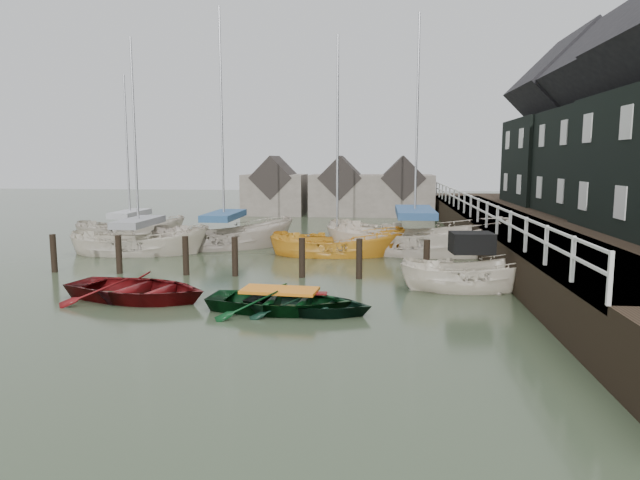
# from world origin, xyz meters

# --- Properties ---
(ground) EXTENTS (120.00, 120.00, 0.00)m
(ground) POSITION_xyz_m (0.00, 0.00, 0.00)
(ground) COLOR #303A25
(ground) RESTS_ON ground
(pier) EXTENTS (3.04, 32.00, 2.70)m
(pier) POSITION_xyz_m (9.48, 10.00, 0.71)
(pier) COLOR black
(pier) RESTS_ON ground
(land_strip) EXTENTS (14.00, 38.00, 1.50)m
(land_strip) POSITION_xyz_m (15.00, 10.00, 0.00)
(land_strip) COLOR black
(land_strip) RESTS_ON ground
(mooring_pilings) EXTENTS (13.72, 0.22, 1.80)m
(mooring_pilings) POSITION_xyz_m (-1.11, 3.00, 0.50)
(mooring_pilings) COLOR black
(mooring_pilings) RESTS_ON ground
(far_sheds) EXTENTS (14.00, 4.08, 4.39)m
(far_sheds) POSITION_xyz_m (0.83, 26.00, 1.86)
(far_sheds) COLOR #665B51
(far_sheds) RESTS_ON ground
(rowboat_red) EXTENTS (5.03, 4.09, 0.92)m
(rowboat_red) POSITION_xyz_m (-3.20, -0.68, 0.00)
(rowboat_red) COLOR #570C0E
(rowboat_red) RESTS_ON ground
(rowboat_green) EXTENTS (4.20, 3.17, 0.82)m
(rowboat_green) POSITION_xyz_m (1.20, -1.47, 0.00)
(rowboat_green) COLOR black
(rowboat_green) RESTS_ON ground
(rowboat_dkgreen) EXTENTS (3.97, 3.21, 0.73)m
(rowboat_dkgreen) POSITION_xyz_m (2.00, -1.53, 0.00)
(rowboat_dkgreen) COLOR black
(rowboat_dkgreen) RESTS_ON ground
(motorboat) EXTENTS (4.65, 2.09, 2.69)m
(motorboat) POSITION_xyz_m (6.80, 1.61, 0.09)
(motorboat) COLOR beige
(motorboat) RESTS_ON ground
(sailboat_a) EXTENTS (6.24, 2.96, 10.35)m
(sailboat_a) POSITION_xyz_m (-6.60, 7.31, 0.06)
(sailboat_a) COLOR beige
(sailboat_a) RESTS_ON ground
(sailboat_b) EXTENTS (7.02, 4.77, 12.14)m
(sailboat_b) POSITION_xyz_m (-3.36, 9.42, 0.06)
(sailboat_b) COLOR #BDB0A1
(sailboat_b) RESTS_ON ground
(sailboat_c) EXTENTS (5.93, 2.47, 10.36)m
(sailboat_c) POSITION_xyz_m (2.07, 7.86, 0.01)
(sailboat_c) COLOR gold
(sailboat_c) RESTS_ON ground
(sailboat_d) EXTENTS (8.48, 4.58, 11.77)m
(sailboat_d) POSITION_xyz_m (5.42, 8.68, 0.06)
(sailboat_d) COLOR beige
(sailboat_d) RESTS_ON ground
(sailboat_e) EXTENTS (5.90, 3.19, 9.45)m
(sailboat_e) POSITION_xyz_m (-9.09, 11.97, 0.06)
(sailboat_e) COLOR #B9AD9E
(sailboat_e) RESTS_ON ground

